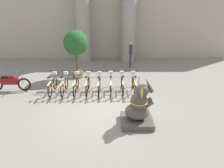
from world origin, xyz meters
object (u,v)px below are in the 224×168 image
bicycle_6 (122,84)px  potted_tree (76,45)px  bicycle_4 (99,85)px  bicycle_1 (64,85)px  bicycle_5 (111,84)px  bicycle_7 (134,84)px  motorcycle (10,82)px  person_pedestrian (131,52)px  bicycle_2 (76,85)px  bicycle_3 (88,85)px  bicycle_0 (53,85)px  elephant_statue (138,109)px

bicycle_6 → potted_tree: potted_tree is taller
bicycle_4 → potted_tree: (-1.36, 2.27, 1.50)m
bicycle_1 → bicycle_5: (2.24, 0.04, 0.00)m
bicycle_7 → motorcycle: 6.07m
bicycle_1 → bicycle_4: 1.68m
bicycle_7 → person_pedestrian: bearing=87.1°
bicycle_2 → bicycle_7: size_ratio=1.00×
bicycle_2 → motorcycle: (-3.27, 0.26, 0.05)m
bicycle_1 → potted_tree: size_ratio=0.63×
bicycle_5 → person_pedestrian: (1.33, 4.20, 0.65)m
bicycle_3 → bicycle_7: (2.24, 0.02, 0.00)m
bicycle_0 → motorcycle: bearing=172.6°
bicycle_0 → bicycle_4: 2.24m
bicycle_4 → bicycle_1: bearing=179.2°
bicycle_3 → bicycle_6: bearing=1.7°
bicycle_1 → bicycle_2: same height
elephant_statue → bicycle_0: bearing=142.7°
bicycle_4 → potted_tree: size_ratio=0.63×
bicycle_1 → elephant_statue: 4.31m
bicycle_7 → bicycle_0: bearing=-179.5°
bicycle_0 → bicycle_2: size_ratio=1.00×
bicycle_7 → potted_tree: (-3.04, 2.23, 1.50)m
motorcycle → bicycle_5: bearing=-2.5°
bicycle_0 → bicycle_1: (0.56, 0.02, 0.00)m
bicycle_1 → motorcycle: (-2.71, 0.26, 0.05)m
bicycle_5 → bicycle_7: 1.12m
bicycle_4 → bicycle_5: 0.56m
bicycle_5 → bicycle_7: size_ratio=1.00×
bicycle_5 → motorcycle: 4.95m
bicycle_3 → bicycle_2: bearing=-180.0°
bicycle_2 → bicycle_5: same height
bicycle_0 → bicycle_5: size_ratio=1.00×
bicycle_7 → elephant_statue: (-0.15, -2.90, 0.21)m
elephant_statue → bicycle_1: bearing=138.0°
bicycle_0 → person_pedestrian: size_ratio=0.98×
bicycle_1 → bicycle_0: bearing=-177.8°
bicycle_2 → bicycle_6: 2.24m
bicycle_7 → elephant_statue: elephant_statue is taller
bicycle_4 → bicycle_7: size_ratio=1.00×
bicycle_0 → bicycle_4: bearing=-0.0°
bicycle_2 → bicycle_6: same height
bicycle_0 → elephant_statue: size_ratio=0.94×
elephant_statue → bicycle_2: bearing=132.5°
bicycle_3 → person_pedestrian: bearing=60.0°
bicycle_1 → motorcycle: size_ratio=0.83×
bicycle_3 → bicycle_5: same height
bicycle_7 → person_pedestrian: size_ratio=0.98×
bicycle_1 → motorcycle: 2.73m
bicycle_1 → elephant_statue: bearing=-42.0°
bicycle_1 → bicycle_7: 3.36m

